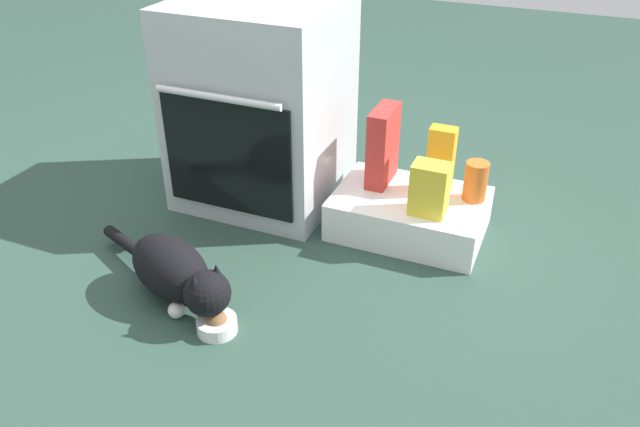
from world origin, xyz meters
name	(u,v)px	position (x,y,z in m)	size (l,w,h in m)	color
ground	(227,259)	(0.00, 0.00, 0.00)	(8.00, 8.00, 0.00)	#284238
oven	(261,105)	(-0.08, 0.45, 0.37)	(0.57, 0.57, 0.75)	#B7BABF
pantry_cabinet	(409,214)	(0.51, 0.41, 0.07)	(0.52, 0.37, 0.14)	white
food_bowl	(217,324)	(0.16, -0.32, 0.03)	(0.12, 0.12, 0.07)	white
cat	(176,272)	(-0.02, -0.25, 0.11)	(0.63, 0.33, 0.20)	black
juice_carton	(441,160)	(0.59, 0.49, 0.26)	(0.09, 0.06, 0.24)	orange
cereal_box	(383,146)	(0.38, 0.48, 0.28)	(0.07, 0.18, 0.28)	#B72D28
snack_bag	(429,189)	(0.60, 0.32, 0.23)	(0.12, 0.09, 0.18)	yellow
sauce_jar	(476,181)	(0.72, 0.47, 0.21)	(0.08, 0.08, 0.14)	#D16023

